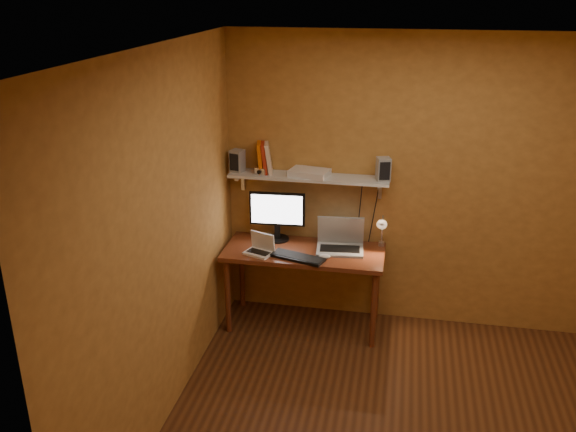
% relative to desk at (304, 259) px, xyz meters
% --- Properties ---
extents(room, '(3.44, 3.24, 2.64)m').
position_rel_desk_xyz_m(room, '(0.95, -1.28, 0.64)').
color(room, '#593016').
rests_on(room, ground).
extents(desk, '(1.40, 0.60, 0.75)m').
position_rel_desk_xyz_m(desk, '(0.00, 0.00, 0.00)').
color(desk, maroon).
rests_on(desk, ground).
extents(wall_shelf, '(1.40, 0.25, 0.21)m').
position_rel_desk_xyz_m(wall_shelf, '(0.00, 0.19, 0.69)').
color(wall_shelf, silver).
rests_on(wall_shelf, room).
extents(monitor, '(0.50, 0.22, 0.45)m').
position_rel_desk_xyz_m(monitor, '(-0.28, 0.18, 0.34)').
color(monitor, black).
rests_on(monitor, desk).
extents(laptop, '(0.43, 0.33, 0.29)m').
position_rel_desk_xyz_m(laptop, '(0.31, 0.09, 0.16)').
color(laptop, '#919499').
rests_on(laptop, desk).
extents(netbook, '(0.28, 0.24, 0.18)m').
position_rel_desk_xyz_m(netbook, '(-0.36, -0.13, 0.14)').
color(netbook, silver).
rests_on(netbook, desk).
extents(keyboard, '(0.48, 0.28, 0.02)m').
position_rel_desk_xyz_m(keyboard, '(-0.02, -0.19, 0.10)').
color(keyboard, black).
rests_on(keyboard, desk).
extents(mouse, '(0.10, 0.07, 0.04)m').
position_rel_desk_xyz_m(mouse, '(0.20, -0.13, 0.10)').
color(mouse, silver).
rests_on(mouse, desk).
extents(desk_lamp, '(0.09, 0.23, 0.38)m').
position_rel_desk_xyz_m(desk_lamp, '(0.66, 0.13, 0.29)').
color(desk_lamp, silver).
rests_on(desk_lamp, desk).
extents(speaker_left, '(0.13, 0.13, 0.19)m').
position_rel_desk_xyz_m(speaker_left, '(-0.64, 0.20, 0.81)').
color(speaker_left, '#919499').
rests_on(speaker_left, wall_shelf).
extents(speaker_right, '(0.14, 0.14, 0.20)m').
position_rel_desk_xyz_m(speaker_right, '(0.64, 0.18, 0.81)').
color(speaker_right, '#919499').
rests_on(speaker_right, wall_shelf).
extents(books, '(0.17, 0.19, 0.27)m').
position_rel_desk_xyz_m(books, '(-0.40, 0.21, 0.84)').
color(books, '#DA5A0C').
rests_on(books, wall_shelf).
extents(shelf_camera, '(0.11, 0.06, 0.06)m').
position_rel_desk_xyz_m(shelf_camera, '(-0.42, 0.13, 0.74)').
color(shelf_camera, silver).
rests_on(shelf_camera, wall_shelf).
extents(router, '(0.37, 0.28, 0.06)m').
position_rel_desk_xyz_m(router, '(0.01, 0.19, 0.74)').
color(router, silver).
rests_on(router, wall_shelf).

